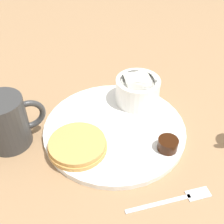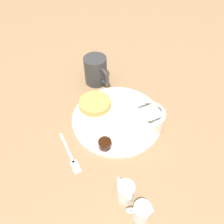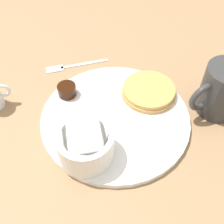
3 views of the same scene
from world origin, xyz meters
The scene contains 8 objects.
ground_plane centered at (0.00, 0.00, 0.00)m, with size 4.00×4.00×0.00m, color #93704C.
plate centered at (0.00, 0.00, 0.01)m, with size 0.29×0.29×0.01m.
pancake_stack centered at (-0.07, 0.06, 0.02)m, with size 0.11×0.11×0.02m.
bowl centered at (0.09, -0.03, 0.04)m, with size 0.10×0.10×0.06m.
syrup_cup centered at (-0.04, -0.11, 0.02)m, with size 0.04×0.04×0.02m.
butter_ramekin centered at (0.10, -0.05, 0.03)m, with size 0.05×0.05×0.04m.
coffee_mug centered at (-0.07, 0.19, 0.05)m, with size 0.09×0.11×0.10m.
fork centered at (-0.13, -0.14, 0.00)m, with size 0.08×0.14×0.00m.
Camera 3 is at (0.34, 0.07, 0.44)m, focal length 45.00 mm.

